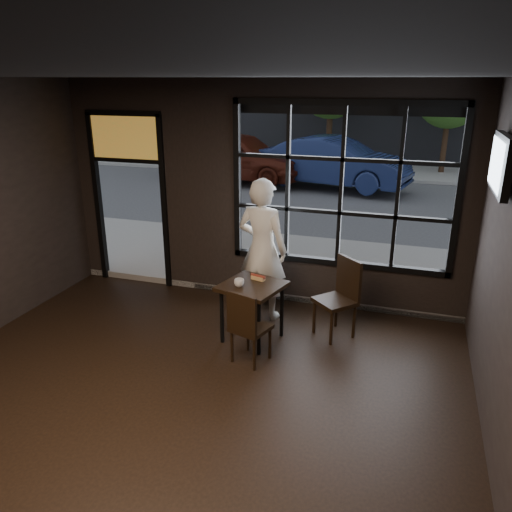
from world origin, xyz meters
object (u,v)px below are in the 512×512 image
(chair_near, at_px, (251,325))
(navy_car, at_px, (334,162))
(man, at_px, (262,249))
(cafe_table, at_px, (252,312))

(chair_near, relative_size, navy_car, 0.21)
(chair_near, bearing_deg, man, -61.85)
(cafe_table, height_order, man, man)
(cafe_table, height_order, navy_car, navy_car)
(chair_near, xyz_separation_m, navy_car, (-0.69, 9.99, 0.37))
(chair_near, height_order, navy_car, navy_car)
(chair_near, xyz_separation_m, man, (-0.24, 1.20, 0.53))
(cafe_table, xyz_separation_m, man, (-0.09, 0.71, 0.60))
(cafe_table, relative_size, navy_car, 0.17)
(cafe_table, distance_m, man, 0.94)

